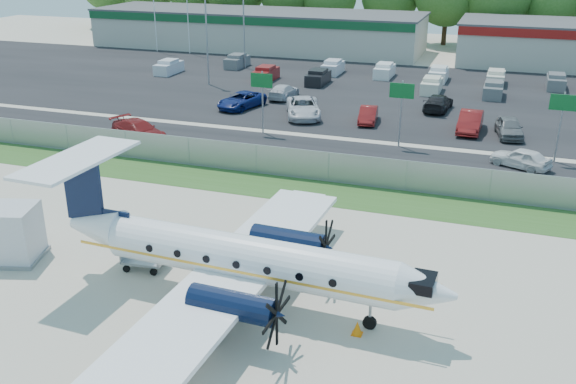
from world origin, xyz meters
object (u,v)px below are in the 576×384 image
(baggage_cart_far, at_px, (208,299))
(service_container, at_px, (13,235))
(pushback_tug, at_px, (13,234))
(aircraft, at_px, (240,257))
(baggage_cart_near, at_px, (144,259))

(baggage_cart_far, relative_size, service_container, 0.85)
(service_container, bearing_deg, pushback_tug, 134.56)
(aircraft, distance_m, baggage_cart_near, 5.97)
(baggage_cart_near, distance_m, service_container, 6.65)
(aircraft, distance_m, pushback_tug, 13.24)
(aircraft, height_order, pushback_tug, aircraft)
(baggage_cart_near, bearing_deg, aircraft, -13.06)
(pushback_tug, xyz_separation_m, baggage_cart_far, (12.04, -2.23, -0.13))
(pushback_tug, height_order, baggage_cart_far, pushback_tug)
(baggage_cart_far, bearing_deg, aircraft, 45.42)
(aircraft, xyz_separation_m, baggage_cart_near, (-5.57, 1.29, -1.71))
(baggage_cart_near, xyz_separation_m, service_container, (-6.49, -1.19, 0.80))
(aircraft, bearing_deg, service_container, 179.54)
(pushback_tug, bearing_deg, service_container, -45.44)
(pushback_tug, distance_m, baggage_cart_near, 7.54)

